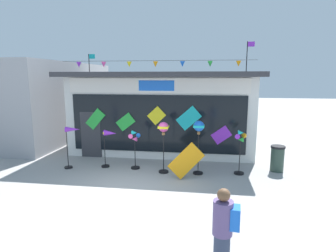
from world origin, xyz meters
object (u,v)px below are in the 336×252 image
object	(u,v)px
wind_spinner_far_right	(240,145)
display_kite_on_ground	(186,161)
wind_spinner_far_left	(72,137)
wind_spinner_center_left	(135,143)
wind_spinner_left	(109,140)
wind_spinner_right	(199,131)
wind_spinner_center_right	(163,133)
trash_bin	(277,158)
person_mid_plaza	(223,233)
kite_shop_building	(165,110)

from	to	relation	value
wind_spinner_far_right	display_kite_on_ground	xyz separation A→B (m)	(-1.88, -0.70, -0.45)
wind_spinner_far_left	wind_spinner_center_left	bearing A→B (deg)	7.01
wind_spinner_left	wind_spinner_right	bearing A→B (deg)	-4.49
wind_spinner_center_right	trash_bin	size ratio (longest dim) A/B	1.95
display_kite_on_ground	wind_spinner_center_right	bearing A→B (deg)	149.55
wind_spinner_far_right	wind_spinner_left	bearing A→B (deg)	178.72
wind_spinner_center_right	trash_bin	bearing A→B (deg)	10.28
person_mid_plaza	trash_bin	size ratio (longest dim) A/B	1.73
wind_spinner_far_left	wind_spinner_center_right	bearing A→B (deg)	0.62
wind_spinner_right	wind_spinner_far_right	xyz separation A→B (m)	(1.48, 0.16, -0.49)
person_mid_plaza	wind_spinner_far_left	bearing A→B (deg)	-127.91
wind_spinner_far_left	wind_spinner_right	world-z (taller)	wind_spinner_right
wind_spinner_far_right	trash_bin	size ratio (longest dim) A/B	1.69
wind_spinner_far_right	person_mid_plaza	bearing A→B (deg)	-99.25
wind_spinner_center_left	trash_bin	bearing A→B (deg)	5.40
kite_shop_building	wind_spinner_far_left	xyz separation A→B (m)	(-3.00, -3.74, -0.63)
kite_shop_building	wind_spinner_far_left	world-z (taller)	kite_shop_building
wind_spinner_center_left	wind_spinner_right	world-z (taller)	wind_spinner_right
wind_spinner_left	display_kite_on_ground	bearing A→B (deg)	-14.94
wind_spinner_left	wind_spinner_far_right	world-z (taller)	wind_spinner_far_right
wind_spinner_center_right	trash_bin	world-z (taller)	wind_spinner_center_right
wind_spinner_center_right	person_mid_plaza	xyz separation A→B (m)	(1.86, -5.25, -0.61)
wind_spinner_center_left	person_mid_plaza	distance (m)	6.28
wind_spinner_left	display_kite_on_ground	distance (m)	3.19
wind_spinner_far_right	person_mid_plaza	world-z (taller)	person_mid_plaza
wind_spinner_left	wind_spinner_far_right	size ratio (longest dim) A/B	0.90
wind_spinner_right	wind_spinner_center_right	bearing A→B (deg)	-178.59
wind_spinner_center_left	person_mid_plaza	size ratio (longest dim) A/B	0.90
kite_shop_building	wind_spinner_far_left	distance (m)	4.84
wind_spinner_far_left	display_kite_on_ground	world-z (taller)	wind_spinner_far_left
kite_shop_building	wind_spinner_far_right	bearing A→B (deg)	-46.92
wind_spinner_left	trash_bin	distance (m)	6.41
wind_spinner_center_left	wind_spinner_far_right	bearing A→B (deg)	-0.93
trash_bin	wind_spinner_right	bearing A→B (deg)	-166.00
wind_spinner_right	trash_bin	xyz separation A→B (m)	(2.92, 0.73, -1.09)
wind_spinner_center_right	wind_spinner_left	bearing A→B (deg)	172.11
kite_shop_building	trash_bin	distance (m)	5.73
wind_spinner_left	wind_spinner_center_right	bearing A→B (deg)	-7.89
wind_spinner_left	trash_bin	world-z (taller)	wind_spinner_left
wind_spinner_center_left	display_kite_on_ground	world-z (taller)	wind_spinner_center_left
wind_spinner_left	wind_spinner_center_left	size ratio (longest dim) A/B	0.98
wind_spinner_center_left	display_kite_on_ground	distance (m)	2.19
wind_spinner_center_left	display_kite_on_ground	size ratio (longest dim) A/B	1.27
wind_spinner_center_left	trash_bin	distance (m)	5.39
trash_bin	wind_spinner_far_left	bearing A→B (deg)	-174.10
wind_spinner_center_right	wind_spinner_far_right	size ratio (longest dim) A/B	1.16
wind_spinner_right	person_mid_plaza	world-z (taller)	wind_spinner_right
wind_spinner_far_left	person_mid_plaza	size ratio (longest dim) A/B	0.98
person_mid_plaza	kite_shop_building	bearing A→B (deg)	-158.92
wind_spinner_right	person_mid_plaza	size ratio (longest dim) A/B	1.17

